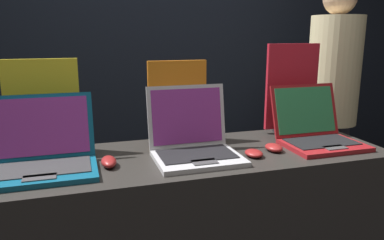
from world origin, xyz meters
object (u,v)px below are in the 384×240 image
object	(u,v)px
laptop_front	(42,154)
promo_stand_front	(43,109)
mouse_back	(274,148)
person_bystander	(330,112)
laptop_back	(316,131)
laptop_middle	(193,141)
mouse_front	(109,162)
promo_stand_back	(291,91)
promo_stand_middle	(178,103)
mouse_middle	(254,153)

from	to	relation	value
laptop_front	promo_stand_front	xyz separation A→B (m)	(0.00, 0.23, 0.13)
promo_stand_front	mouse_back	size ratio (longest dim) A/B	4.14
promo_stand_front	mouse_back	distance (m)	1.01
laptop_front	mouse_back	bearing A→B (deg)	-3.15
mouse_back	person_bystander	bearing A→B (deg)	39.85
laptop_back	person_bystander	distance (m)	0.84
promo_stand_front	laptop_middle	world-z (taller)	promo_stand_front
mouse_front	mouse_back	xyz separation A→B (m)	(0.71, -0.02, -0.00)
promo_stand_back	laptop_front	bearing A→B (deg)	-169.53
laptop_front	mouse_back	xyz separation A→B (m)	(0.96, -0.05, -0.05)
laptop_front	promo_stand_middle	world-z (taller)	promo_stand_middle
mouse_front	laptop_middle	xyz separation A→B (m)	(0.35, 0.02, 0.05)
laptop_middle	mouse_middle	distance (m)	0.26
promo_stand_back	mouse_back	bearing A→B (deg)	-131.67
laptop_front	person_bystander	distance (m)	1.86
promo_stand_front	mouse_back	xyz separation A→B (m)	(0.96, -0.28, -0.18)
mouse_middle	promo_stand_front	bearing A→B (deg)	159.08
mouse_back	person_bystander	xyz separation A→B (m)	(0.80, 0.67, -0.03)
person_bystander	laptop_back	bearing A→B (deg)	-131.73
mouse_front	mouse_back	bearing A→B (deg)	-1.27
mouse_front	promo_stand_back	size ratio (longest dim) A/B	0.25
laptop_front	person_bystander	bearing A→B (deg)	19.30
laptop_front	mouse_front	world-z (taller)	laptop_front
promo_stand_middle	promo_stand_back	size ratio (longest dim) A/B	0.84
promo_stand_middle	promo_stand_back	world-z (taller)	promo_stand_back
promo_stand_middle	person_bystander	size ratio (longest dim) A/B	0.22
promo_stand_middle	laptop_front	bearing A→B (deg)	-158.12
mouse_middle	promo_stand_middle	xyz separation A→B (m)	(-0.24, 0.33, 0.17)
promo_stand_front	promo_stand_back	bearing A→B (deg)	-0.18
laptop_back	mouse_middle	bearing A→B (deg)	-166.47
mouse_front	promo_stand_middle	size ratio (longest dim) A/B	0.30
promo_stand_front	laptop_back	bearing A→B (deg)	-11.00
laptop_back	person_bystander	xyz separation A→B (m)	(0.55, 0.62, -0.07)
mouse_front	person_bystander	bearing A→B (deg)	23.31
laptop_front	promo_stand_back	world-z (taller)	promo_stand_back
promo_stand_front	laptop_middle	distance (m)	0.65
mouse_middle	laptop_back	bearing A→B (deg)	13.53
laptop_middle	promo_stand_middle	distance (m)	0.28
promo_stand_middle	mouse_back	distance (m)	0.49
laptop_middle	promo_stand_back	bearing A→B (deg)	21.41
promo_stand_middle	mouse_back	size ratio (longest dim) A/B	3.93
promo_stand_back	laptop_back	bearing A→B (deg)	-90.00
laptop_back	mouse_front	bearing A→B (deg)	-178.26
promo_stand_front	promo_stand_middle	xyz separation A→B (m)	(0.60, 0.01, -0.01)
laptop_middle	person_bystander	xyz separation A→B (m)	(1.16, 0.63, -0.08)
mouse_middle	promo_stand_back	size ratio (longest dim) A/B	0.20
promo_stand_front	mouse_middle	distance (m)	0.91
mouse_back	promo_stand_front	bearing A→B (deg)	163.77
promo_stand_front	promo_stand_back	distance (m)	1.20
mouse_front	promo_stand_middle	distance (m)	0.48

